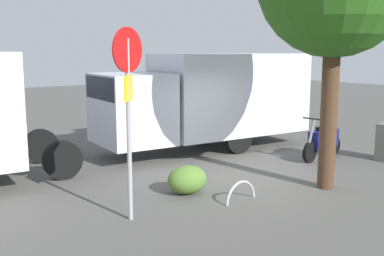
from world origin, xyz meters
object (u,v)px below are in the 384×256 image
Objects in this scene: box_truck_near at (204,97)px; stop_sign at (128,94)px; motorcycle at (323,140)px; bike_rack_hoop at (241,201)px.

box_truck_near is 2.52× the size of stop_sign.
box_truck_near is at bearing -140.04° from stop_sign.
stop_sign reaches higher than motorcycle.
motorcycle is 6.87m from stop_sign.
bike_rack_hoop is (4.33, 1.41, -0.52)m from motorcycle.
stop_sign is at bearing -10.12° from bike_rack_hoop.
bike_rack_hoop is (2.41, 4.31, -1.60)m from box_truck_near.
box_truck_near is at bearing -119.21° from bike_rack_hoop.
box_truck_near is 5.19m from bike_rack_hoop.
bike_rack_hoop is (-2.25, 0.40, -2.24)m from stop_sign.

